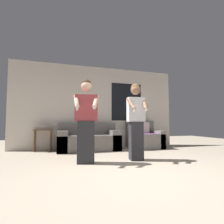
% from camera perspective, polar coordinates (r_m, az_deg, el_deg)
% --- Properties ---
extents(ground_plane, '(14.00, 14.00, 0.00)m').
position_cam_1_polar(ground_plane, '(2.85, 10.66, -19.98)').
color(ground_plane, tan).
extents(wall_back, '(5.45, 0.07, 2.70)m').
position_cam_1_polar(wall_back, '(5.89, -4.26, 1.67)').
color(wall_back, silver).
rests_on(wall_back, ground_plane).
extents(couch, '(1.81, 0.86, 0.81)m').
position_cam_1_polar(couch, '(5.34, -7.70, -9.12)').
color(couch, slate).
rests_on(couch, ground_plane).
extents(armchair, '(0.98, 0.92, 0.90)m').
position_cam_1_polar(armchair, '(5.89, 10.44, -8.43)').
color(armchair, slate).
rests_on(armchair, ground_plane).
extents(side_table, '(0.51, 0.36, 0.79)m').
position_cam_1_polar(side_table, '(5.51, -21.64, -6.33)').
color(side_table, brown).
rests_on(side_table, ground_plane).
extents(person_left, '(0.51, 0.53, 1.71)m').
position_cam_1_polar(person_left, '(3.60, -8.43, -2.69)').
color(person_left, '#28282D').
rests_on(person_left, ground_plane).
extents(person_right, '(0.44, 0.49, 1.69)m').
position_cam_1_polar(person_right, '(3.90, 7.81, -2.57)').
color(person_right, '#28282D').
rests_on(person_right, ground_plane).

